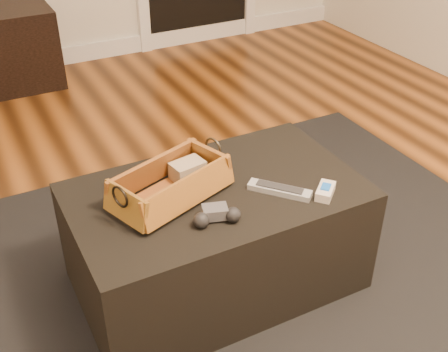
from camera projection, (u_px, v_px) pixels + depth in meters
name	position (u px, v px, depth m)	size (l,w,h in m)	color
floor	(198.00, 341.00, 1.92)	(5.00, 5.50, 0.01)	brown
baseboard	(31.00, 62.00, 3.92)	(5.00, 0.04, 0.12)	white
area_rug	(223.00, 289.00, 2.11)	(2.60, 2.00, 0.01)	black
ottoman	(217.00, 237.00, 2.03)	(1.00, 0.60, 0.42)	black
tv_remote	(170.00, 195.00, 1.84)	(0.22, 0.05, 0.02)	black
cloth_bundle	(188.00, 170.00, 1.94)	(0.11, 0.08, 0.06)	tan
wicker_basket	(171.00, 185.00, 1.85)	(0.45, 0.34, 0.14)	#9C5A23
game_controller	(216.00, 215.00, 1.75)	(0.16, 0.11, 0.05)	#454549
silver_remote	(280.00, 190.00, 1.90)	(0.18, 0.20, 0.03)	#B5B9BE
cream_gadget	(325.00, 191.00, 1.88)	(0.11, 0.10, 0.04)	beige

